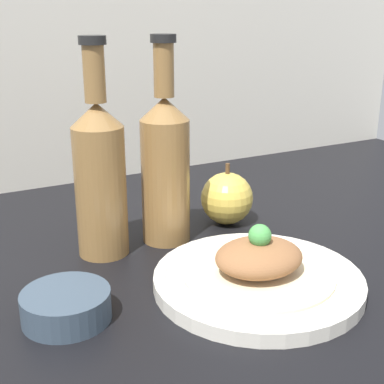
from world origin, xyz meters
TOP-DOWN VIEW (x-y plane):
  - ground_plane at (0.00, 0.00)cm, footprint 180.00×110.00cm
  - plate at (9.12, -4.35)cm, footprint 27.77×27.77cm
  - plated_food at (9.12, -4.35)cm, footprint 20.18×20.18cm
  - cider_bottle_left at (-5.22, 15.77)cm, footprint 7.58×7.58cm
  - cider_bottle_right at (5.31, 15.77)cm, footprint 7.58×7.58cm
  - apple at (17.55, 17.23)cm, footprint 8.96×8.96cm
  - dipping_bowl at (-15.41, 0.13)cm, footprint 10.63×10.63cm

SIDE VIEW (x-z plane):
  - ground_plane at x=0.00cm, z-range -4.00..0.00cm
  - plate at x=9.12cm, z-range 0.07..2.36cm
  - dipping_bowl at x=-15.41cm, z-range 0.00..3.62cm
  - plated_food at x=9.12cm, z-range 0.48..7.57cm
  - apple at x=17.55cm, z-range -0.85..9.82cm
  - cider_bottle_left at x=-5.22cm, z-range -3.46..28.38cm
  - cider_bottle_right at x=5.31cm, z-range -3.46..28.38cm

